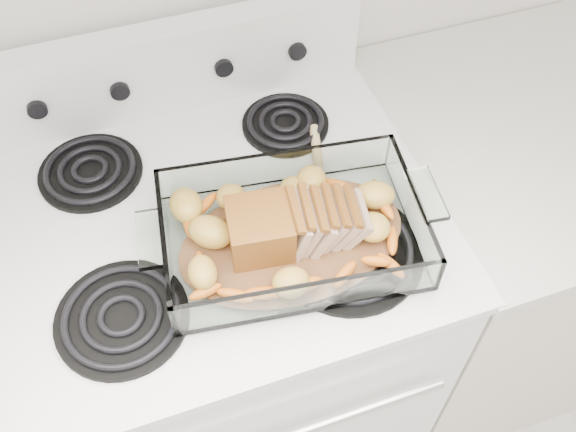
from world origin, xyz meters
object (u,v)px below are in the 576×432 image
object	(u,v)px
counter_right	(482,256)
pork_roast	(284,228)
baking_dish	(292,235)
electric_range	(231,330)

from	to	relation	value
counter_right	pork_roast	distance (m)	0.78
counter_right	baking_dish	world-z (taller)	baking_dish
baking_dish	counter_right	bearing A→B (deg)	19.38
electric_range	baking_dish	bearing A→B (deg)	-47.38
baking_dish	electric_range	bearing A→B (deg)	140.42
counter_right	pork_roast	bearing A→B (deg)	-168.70
baking_dish	pork_roast	world-z (taller)	pork_roast
electric_range	pork_roast	bearing A→B (deg)	-51.33
pork_roast	baking_dish	bearing A→B (deg)	-21.86
electric_range	counter_right	world-z (taller)	electric_range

